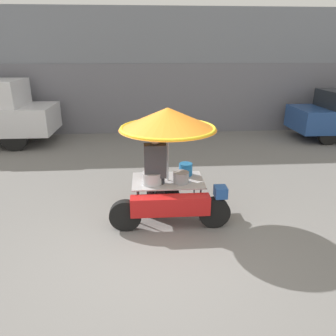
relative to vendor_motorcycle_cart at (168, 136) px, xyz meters
The scene contains 4 objects.
ground_plane 1.91m from the vendor_motorcycle_cart, 107.03° to the right, with size 36.00×36.00×0.00m, color slate.
shopfront_building 7.35m from the vendor_motorcycle_cart, 92.76° to the left, with size 28.00×2.06×4.19m.
vendor_motorcycle_cart is the anchor object (origin of this frame).
vendor_person 0.65m from the vendor_motorcycle_cart, 162.59° to the right, with size 0.38×0.22×1.58m.
Camera 1 is at (-0.04, -4.25, 2.89)m, focal length 35.00 mm.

